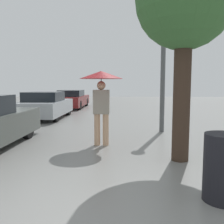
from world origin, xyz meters
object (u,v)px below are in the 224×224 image
object	(u,v)px
trash_bin	(224,168)
street_lamp	(163,61)
tree	(185,4)
parked_car_middle	(45,106)
parked_car_farthest	(72,99)
pedestrian	(101,86)

from	to	relation	value
trash_bin	street_lamp	bearing A→B (deg)	91.04
tree	trash_bin	xyz separation A→B (m)	(0.18, -1.83, -2.70)
parked_car_middle	street_lamp	size ratio (longest dim) A/B	0.99
parked_car_farthest	tree	bearing A→B (deg)	-67.85
parked_car_middle	street_lamp	bearing A→B (deg)	-32.25
pedestrian	trash_bin	size ratio (longest dim) A/B	2.07
pedestrian	parked_car_middle	xyz separation A→B (m)	(-3.14, 5.12, -0.95)
tree	pedestrian	bearing A→B (deg)	145.30
pedestrian	tree	distance (m)	2.70
pedestrian	street_lamp	bearing A→B (deg)	46.73
pedestrian	parked_car_middle	size ratio (longest dim) A/B	0.51
street_lamp	trash_bin	world-z (taller)	street_lamp
parked_car_middle	parked_car_farthest	size ratio (longest dim) A/B	0.83
parked_car_middle	trash_bin	distance (m)	9.63
pedestrian	street_lamp	size ratio (longest dim) A/B	0.50
parked_car_farthest	parked_car_middle	bearing A→B (deg)	-91.57
parked_car_middle	trash_bin	xyz separation A→B (m)	(5.08, -8.18, -0.13)
parked_car_farthest	trash_bin	size ratio (longest dim) A/B	4.91
pedestrian	parked_car_middle	distance (m)	6.08
street_lamp	trash_bin	bearing A→B (deg)	-88.96
parked_car_middle	tree	world-z (taller)	tree
street_lamp	parked_car_farthest	bearing A→B (deg)	119.70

